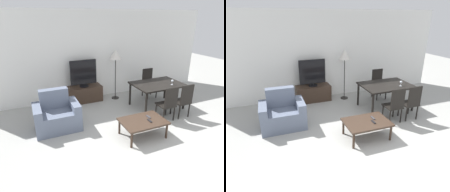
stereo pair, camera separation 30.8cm
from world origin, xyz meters
TOP-DOWN VIEW (x-y plane):
  - ground_plane at (0.00, 0.00)m, footprint 18.00×18.00m
  - wall_back at (0.00, 3.43)m, footprint 7.60×0.06m
  - armchair at (-1.71, 1.82)m, footprint 1.02×0.72m
  - tv_stand at (-0.65, 3.13)m, footprint 1.06×0.46m
  - tv at (-0.65, 3.13)m, footprint 0.80×0.28m
  - coffee_table at (-0.03, 0.72)m, footprint 0.98×0.68m
  - dining_table at (1.16, 1.90)m, footprint 1.40×1.00m
  - dining_chair_near at (0.92, 1.08)m, footprint 0.40×0.40m
  - dining_chair_far at (1.41, 2.71)m, footprint 0.40×0.40m
  - dining_chair_near_right at (1.41, 1.08)m, footprint 0.40×0.40m
  - floor_lamp at (0.33, 2.97)m, footprint 0.37×0.37m
  - remote_primary at (0.08, 0.63)m, footprint 0.04×0.15m
  - remote_secondary at (0.15, 0.80)m, footprint 0.04×0.15m
  - wine_glass_left at (1.46, 1.65)m, footprint 0.07×0.07m

SIDE VIEW (x-z plane):
  - ground_plane at x=0.00m, z-range 0.00..0.00m
  - tv_stand at x=-0.65m, z-range 0.00..0.49m
  - armchair at x=-1.71m, z-range -0.14..0.78m
  - coffee_table at x=-0.03m, z-range 0.15..0.54m
  - remote_primary at x=0.08m, z-range 0.39..0.41m
  - remote_secondary at x=0.15m, z-range 0.39..0.41m
  - dining_chair_near at x=0.92m, z-range 0.04..0.96m
  - dining_chair_far at x=1.41m, z-range 0.04..0.96m
  - dining_chair_near_right at x=1.41m, z-range 0.04..0.96m
  - dining_table at x=1.16m, z-range 0.29..1.01m
  - wine_glass_left at x=1.46m, z-range 0.75..0.90m
  - tv at x=-0.65m, z-range 0.50..1.31m
  - wall_back at x=0.00m, z-range 0.00..2.70m
  - floor_lamp at x=0.33m, z-range 0.58..2.15m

